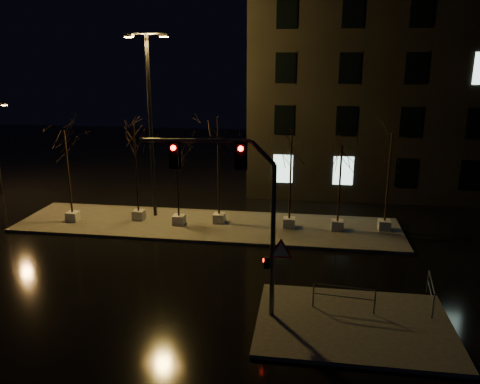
# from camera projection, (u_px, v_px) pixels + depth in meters

# --- Properties ---
(ground) EXTENTS (90.00, 90.00, 0.00)m
(ground) POSITION_uv_depth(u_px,v_px,m) (179.00, 271.00, 21.37)
(ground) COLOR black
(ground) RESTS_ON ground
(median) EXTENTS (22.00, 5.00, 0.15)m
(median) POSITION_uv_depth(u_px,v_px,m) (207.00, 225.00, 27.06)
(median) COLOR #413F3A
(median) RESTS_ON ground
(sidewalk_corner) EXTENTS (7.00, 5.00, 0.15)m
(sidewalk_corner) POSITION_uv_depth(u_px,v_px,m) (354.00, 324.00, 16.97)
(sidewalk_corner) COLOR #413F3A
(sidewalk_corner) RESTS_ON ground
(building) EXTENTS (25.00, 12.00, 15.00)m
(building) POSITION_uv_depth(u_px,v_px,m) (425.00, 85.00, 34.50)
(building) COLOR black
(building) RESTS_ON ground
(tree_0) EXTENTS (1.80, 1.80, 5.48)m
(tree_0) POSITION_uv_depth(u_px,v_px,m) (66.00, 151.00, 26.45)
(tree_0) COLOR #BAB7AE
(tree_0) RESTS_ON median
(tree_1) EXTENTS (1.80, 1.80, 5.82)m
(tree_1) POSITION_uv_depth(u_px,v_px,m) (135.00, 146.00, 26.64)
(tree_1) COLOR #BAB7AE
(tree_1) RESTS_ON median
(tree_2) EXTENTS (1.80, 1.80, 4.35)m
(tree_2) POSITION_uv_depth(u_px,v_px,m) (177.00, 169.00, 26.09)
(tree_2) COLOR #BAB7AE
(tree_2) RESTS_ON median
(tree_3) EXTENTS (1.80, 1.80, 6.31)m
(tree_3) POSITION_uv_depth(u_px,v_px,m) (218.00, 141.00, 25.98)
(tree_3) COLOR #BAB7AE
(tree_3) RESTS_ON median
(tree_4) EXTENTS (1.80, 1.80, 5.39)m
(tree_4) POSITION_uv_depth(u_px,v_px,m) (291.00, 156.00, 25.41)
(tree_4) COLOR #BAB7AE
(tree_4) RESTS_ON median
(tree_5) EXTENTS (1.80, 1.80, 4.91)m
(tree_5) POSITION_uv_depth(u_px,v_px,m) (341.00, 165.00, 25.09)
(tree_5) COLOR #BAB7AE
(tree_5) RESTS_ON median
(tree_6) EXTENTS (1.80, 1.80, 5.55)m
(tree_6) POSITION_uv_depth(u_px,v_px,m) (390.00, 156.00, 25.00)
(tree_6) COLOR #BAB7AE
(tree_6) RESTS_ON median
(traffic_signal_mast) EXTENTS (5.39, 0.54, 6.59)m
(traffic_signal_mast) POSITION_uv_depth(u_px,v_px,m) (243.00, 203.00, 16.32)
(traffic_signal_mast) COLOR #525559
(traffic_signal_mast) RESTS_ON sidewalk_corner
(streetlight_main) EXTENTS (2.66, 0.58, 10.61)m
(streetlight_main) POSITION_uv_depth(u_px,v_px,m) (150.00, 114.00, 26.90)
(streetlight_main) COLOR black
(streetlight_main) RESTS_ON median
(guard_rail_a) EXTENTS (2.31, 0.30, 1.00)m
(guard_rail_a) POSITION_uv_depth(u_px,v_px,m) (344.00, 295.00, 17.57)
(guard_rail_a) COLOR #525559
(guard_rail_a) RESTS_ON sidewalk_corner
(guard_rail_b) EXTENTS (0.32, 2.09, 1.00)m
(guard_rail_b) POSITION_uv_depth(u_px,v_px,m) (431.00, 290.00, 17.97)
(guard_rail_b) COLOR #525559
(guard_rail_b) RESTS_ON sidewalk_corner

